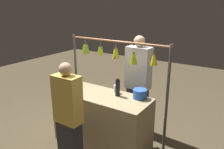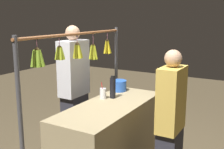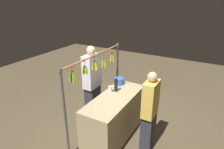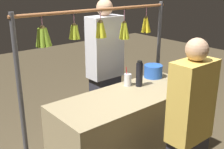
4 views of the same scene
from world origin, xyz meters
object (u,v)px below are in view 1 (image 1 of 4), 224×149
object	(u,v)px
drink_cup	(116,89)
blue_bucket	(140,94)
water_bottle	(118,88)
vendor_person	(138,86)
customer_person	(69,120)

from	to	relation	value
drink_cup	blue_bucket	bearing A→B (deg)	-177.86
water_bottle	blue_bucket	size ratio (longest dim) A/B	1.32
blue_bucket	vendor_person	world-z (taller)	vendor_person
vendor_person	water_bottle	bearing A→B (deg)	86.73
drink_cup	customer_person	xyz separation A→B (m)	(0.18, 0.91, -0.19)
vendor_person	customer_person	world-z (taller)	vendor_person
vendor_person	blue_bucket	bearing A→B (deg)	119.94
vendor_person	customer_person	bearing A→B (deg)	78.43
water_bottle	drink_cup	xyz separation A→B (m)	(0.08, -0.09, -0.07)
water_bottle	blue_bucket	xyz separation A→B (m)	(-0.33, -0.10, -0.06)
customer_person	drink_cup	bearing A→B (deg)	-100.95
blue_bucket	drink_cup	bearing A→B (deg)	2.14
water_bottle	vendor_person	size ratio (longest dim) A/B	0.16
water_bottle	drink_cup	bearing A→B (deg)	-46.33
water_bottle	customer_person	world-z (taller)	customer_person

